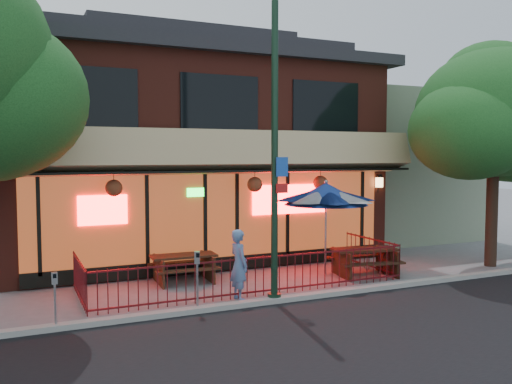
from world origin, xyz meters
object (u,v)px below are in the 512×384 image
at_px(pedestrian, 239,265).
at_px(parking_meter_near, 197,271).
at_px(street_light, 275,169).
at_px(street_tree_right, 494,107).
at_px(picnic_table_left, 184,264).
at_px(patio_umbrella, 326,194).
at_px(parking_meter_far, 55,291).
at_px(picnic_table_right, 365,258).

distance_m(pedestrian, parking_meter_near, 1.31).
xyz_separation_m(street_light, street_tree_right, (8.04, 0.99, 1.81)).
distance_m(picnic_table_left, patio_umbrella, 4.50).
height_order(street_light, parking_meter_near, street_light).
xyz_separation_m(patio_umbrella, parking_meter_far, (-7.52, -2.06, -1.56)).
height_order(picnic_table_right, pedestrian, pedestrian).
relative_size(picnic_table_left, patio_umbrella, 0.66).
relative_size(pedestrian, parking_meter_far, 1.46).
relative_size(street_light, parking_meter_near, 5.20).
bearing_deg(patio_umbrella, street_light, -142.98).
bearing_deg(picnic_table_left, picnic_table_right, -15.68).
height_order(street_tree_right, picnic_table_left, street_tree_right).
bearing_deg(picnic_table_right, pedestrian, -168.12).
bearing_deg(street_light, parking_meter_far, -179.09).
relative_size(picnic_table_left, pedestrian, 1.07).
xyz_separation_m(street_light, parking_meter_near, (-1.91, 0.00, -2.24)).
bearing_deg(picnic_table_left, street_tree_right, -10.90).
xyz_separation_m(street_light, patio_umbrella, (2.63, 1.98, -0.79)).
xyz_separation_m(picnic_table_left, patio_umbrella, (4.01, -0.82, 1.86)).
height_order(picnic_table_left, pedestrian, pedestrian).
height_order(street_light, parking_meter_far, street_light).
xyz_separation_m(picnic_table_left, parking_meter_near, (-0.53, -2.80, 0.42)).
bearing_deg(picnic_table_right, picnic_table_left, 164.32).
distance_m(picnic_table_right, patio_umbrella, 2.15).
bearing_deg(patio_umbrella, street_tree_right, -10.42).
bearing_deg(patio_umbrella, parking_meter_far, -164.67).
height_order(parking_meter_near, parking_meter_far, parking_meter_near).
bearing_deg(street_tree_right, street_light, -172.99).
bearing_deg(patio_umbrella, picnic_table_left, 168.46).
xyz_separation_m(street_tree_right, parking_meter_near, (-9.95, -0.99, -4.05)).
relative_size(street_light, patio_umbrella, 2.54).
bearing_deg(pedestrian, parking_meter_far, 92.95).
xyz_separation_m(picnic_table_right, parking_meter_near, (-5.50, -1.40, 0.39)).
bearing_deg(parking_meter_near, street_light, -0.08).
bearing_deg(picnic_table_left, street_light, -63.73).
relative_size(street_tree_right, picnic_table_right, 3.40).
bearing_deg(parking_meter_near, street_tree_right, 5.66).
distance_m(patio_umbrella, pedestrian, 3.94).
distance_m(parking_meter_near, parking_meter_far, 2.98).
distance_m(street_tree_right, picnic_table_right, 6.30).
distance_m(street_tree_right, pedestrian, 9.67).
height_order(picnic_table_right, parking_meter_near, parking_meter_near).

